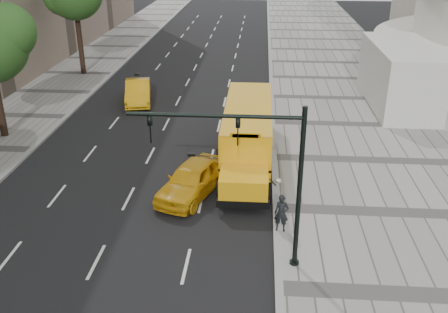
# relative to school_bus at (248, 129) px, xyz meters

# --- Properties ---
(ground) EXTENTS (140.00, 140.00, 0.00)m
(ground) POSITION_rel_school_bus_xyz_m (-4.50, -0.02, -1.76)
(ground) COLOR black
(ground) RESTS_ON ground
(sidewalk_museum) EXTENTS (12.00, 140.00, 0.15)m
(sidewalk_museum) POSITION_rel_school_bus_xyz_m (7.50, -0.02, -1.69)
(sidewalk_museum) COLOR gray
(sidewalk_museum) RESTS_ON ground
(curb_museum) EXTENTS (0.30, 140.00, 0.15)m
(curb_museum) POSITION_rel_school_bus_xyz_m (1.50, -0.02, -1.69)
(curb_museum) COLOR gray
(curb_museum) RESTS_ON ground
(curb_far) EXTENTS (0.30, 140.00, 0.15)m
(curb_far) POSITION_rel_school_bus_xyz_m (-12.50, -0.02, -1.69)
(curb_far) COLOR gray
(curb_far) RESTS_ON ground
(school_bus) EXTENTS (2.96, 11.56, 3.19)m
(school_bus) POSITION_rel_school_bus_xyz_m (0.00, 0.00, 0.00)
(school_bus) COLOR orange
(school_bus) RESTS_ON ground
(taxi_near) EXTENTS (3.50, 5.20, 1.64)m
(taxi_near) POSITION_rel_school_bus_xyz_m (-2.50, -4.41, -0.94)
(taxi_near) COLOR #D2950F
(taxi_near) RESTS_ON ground
(taxi_far) EXTENTS (2.74, 5.25, 1.65)m
(taxi_far) POSITION_rel_school_bus_xyz_m (-8.35, 9.33, -0.94)
(taxi_far) COLOR #D2950F
(taxi_far) RESTS_ON ground
(pedestrian) EXTENTS (0.66, 0.49, 1.65)m
(pedestrian) POSITION_rel_school_bus_xyz_m (1.65, -7.47, -0.79)
(pedestrian) COLOR black
(pedestrian) RESTS_ON sidewalk_museum
(traffic_signal) EXTENTS (6.18, 0.36, 6.40)m
(traffic_signal) POSITION_rel_school_bus_xyz_m (0.69, -9.75, 2.33)
(traffic_signal) COLOR black
(traffic_signal) RESTS_ON ground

